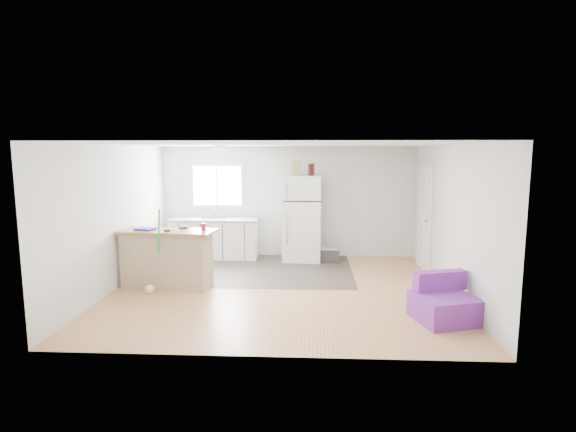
% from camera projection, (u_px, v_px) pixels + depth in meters
% --- Properties ---
extents(room, '(5.51, 5.01, 2.41)m').
position_uv_depth(room, '(280.00, 219.00, 7.34)').
color(room, '#AA7547').
rests_on(room, ground).
extents(vinyl_zone, '(4.05, 2.50, 0.00)m').
position_uv_depth(vinyl_zone, '(248.00, 269.00, 8.78)').
color(vinyl_zone, '#362E28').
rests_on(vinyl_zone, floor).
extents(window, '(1.18, 0.06, 0.98)m').
position_uv_depth(window, '(217.00, 186.00, 9.83)').
color(window, white).
rests_on(window, back_wall).
extents(interior_door, '(0.11, 0.92, 2.10)m').
position_uv_depth(interior_door, '(425.00, 217.00, 8.77)').
color(interior_door, white).
rests_on(interior_door, right_wall).
extents(ceiling_fixture, '(0.30, 0.30, 0.07)m').
position_uv_depth(ceiling_fixture, '(221.00, 148.00, 8.42)').
color(ceiling_fixture, white).
rests_on(ceiling_fixture, ceiling).
extents(kitchen_cabinets, '(1.93, 0.62, 1.13)m').
position_uv_depth(kitchen_cabinets, '(214.00, 238.00, 9.70)').
color(kitchen_cabinets, white).
rests_on(kitchen_cabinets, floor).
extents(peninsula, '(1.65, 0.77, 0.98)m').
position_uv_depth(peninsula, '(167.00, 258.00, 7.61)').
color(peninsula, tan).
rests_on(peninsula, floor).
extents(refrigerator, '(0.85, 0.81, 1.79)m').
position_uv_depth(refrigerator, '(303.00, 218.00, 9.45)').
color(refrigerator, white).
rests_on(refrigerator, floor).
extents(cooler, '(0.45, 0.33, 0.32)m').
position_uv_depth(cooler, '(330.00, 254.00, 9.38)').
color(cooler, '#313133').
rests_on(cooler, floor).
extents(purple_seat, '(0.93, 0.91, 0.63)m').
position_uv_depth(purple_seat, '(444.00, 304.00, 6.11)').
color(purple_seat, '#762D92').
rests_on(purple_seat, floor).
extents(cleaner_jug, '(0.15, 0.12, 0.29)m').
position_uv_depth(cleaner_jug, '(184.00, 283.00, 7.46)').
color(cleaner_jug, white).
rests_on(cleaner_jug, floor).
extents(mop, '(0.32, 0.37, 1.40)m').
position_uv_depth(mop, '(152.00, 279.00, 7.30)').
color(mop, green).
rests_on(mop, floor).
extents(red_cup, '(0.09, 0.09, 0.12)m').
position_uv_depth(red_cup, '(204.00, 227.00, 7.51)').
color(red_cup, red).
rests_on(red_cup, peninsula).
extents(blue_tray, '(0.35, 0.29, 0.04)m').
position_uv_depth(blue_tray, '(145.00, 229.00, 7.53)').
color(blue_tray, '#1331B8').
rests_on(blue_tray, peninsula).
extents(tool_a, '(0.15, 0.09, 0.03)m').
position_uv_depth(tool_a, '(183.00, 228.00, 7.66)').
color(tool_a, black).
rests_on(tool_a, peninsula).
extents(tool_b, '(0.10, 0.05, 0.03)m').
position_uv_depth(tool_b, '(167.00, 231.00, 7.40)').
color(tool_b, black).
rests_on(tool_b, peninsula).
extents(cardboard_box, '(0.21, 0.12, 0.30)m').
position_uv_depth(cardboard_box, '(296.00, 168.00, 9.28)').
color(cardboard_box, tan).
rests_on(cardboard_box, refrigerator).
extents(bottle_left, '(0.07, 0.07, 0.25)m').
position_uv_depth(bottle_left, '(310.00, 170.00, 9.22)').
color(bottle_left, '#37130A').
rests_on(bottle_left, refrigerator).
extents(bottle_right, '(0.09, 0.09, 0.25)m').
position_uv_depth(bottle_right, '(313.00, 169.00, 9.30)').
color(bottle_right, '#37130A').
rests_on(bottle_right, refrigerator).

